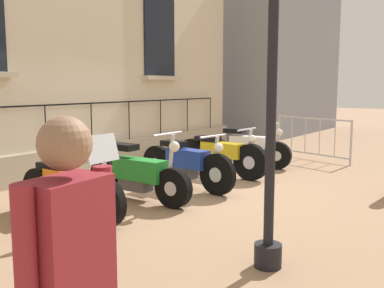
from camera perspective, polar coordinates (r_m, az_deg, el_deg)
ground_plane at (r=8.01m, az=-0.63°, el=-5.62°), size 60.00×60.00×0.00m
building_facade at (r=9.90m, az=-14.81°, el=15.33°), size 0.82×10.75×6.59m
motorcycle_orange at (r=6.32m, az=-15.24°, el=-5.56°), size 1.98×0.63×1.21m
motorcycle_green at (r=7.07m, az=-6.94°, el=-4.03°), size 2.04×0.66×1.13m
motorcycle_blue at (r=7.85m, az=-0.75°, el=-2.62°), size 2.14×0.64×1.00m
motorcycle_yellow at (r=8.95m, az=3.71°, el=-1.45°), size 2.13×0.66×1.01m
motorcycle_white at (r=10.05m, az=7.05°, el=-0.61°), size 2.07×0.62×1.01m
lamppost at (r=4.38m, az=10.38°, el=13.15°), size 0.29×0.29×4.37m
crowd_barrier at (r=11.28m, az=15.22°, el=0.89°), size 2.09×0.62×1.05m
pedestrian_standing at (r=2.08m, az=-15.40°, el=-17.30°), size 0.25×0.53×1.71m
distant_building at (r=18.41m, az=6.12°, el=11.30°), size 5.94×6.67×6.07m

